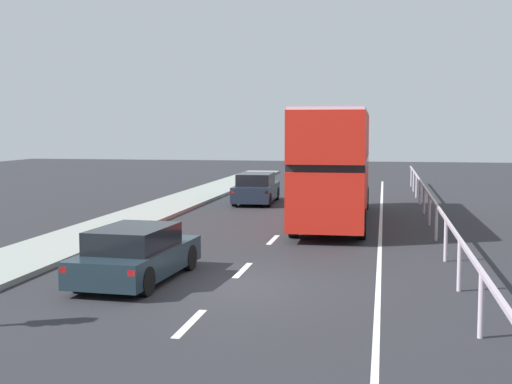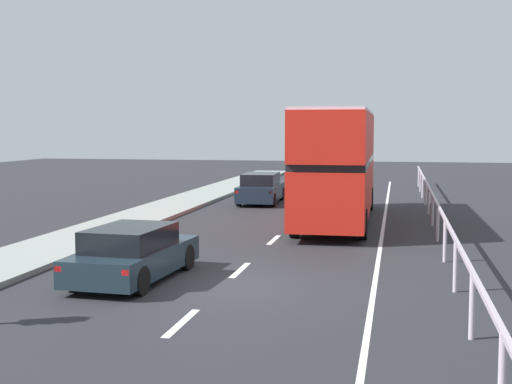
% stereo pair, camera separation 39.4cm
% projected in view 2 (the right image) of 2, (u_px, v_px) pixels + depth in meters
% --- Properties ---
extents(ground_plane, '(73.82, 120.00, 0.10)m').
position_uv_depth(ground_plane, '(225.00, 286.00, 16.06)').
color(ground_plane, '#25262A').
extents(lane_paint_markings, '(3.52, 46.00, 0.01)m').
position_uv_depth(lane_paint_markings, '(348.00, 231.00, 24.38)').
color(lane_paint_markings, silver).
rests_on(lane_paint_markings, ground).
extents(bridge_side_railing, '(0.10, 42.00, 1.18)m').
position_uv_depth(bridge_side_railing, '(435.00, 206.00, 23.73)').
color(bridge_side_railing, '#BAAAB7').
rests_on(bridge_side_railing, ground).
extents(double_decker_bus_red, '(2.60, 11.24, 4.23)m').
position_uv_depth(double_decker_bus_red, '(338.00, 163.00, 26.39)').
color(double_decker_bus_red, red).
rests_on(double_decker_bus_red, ground).
extents(hatchback_car_near, '(1.99, 4.31, 1.30)m').
position_uv_depth(hatchback_car_near, '(133.00, 254.00, 16.41)').
color(hatchback_car_near, '#1B2A33').
rests_on(hatchback_car_near, ground).
extents(sedan_car_ahead, '(1.93, 4.61, 1.44)m').
position_uv_depth(sedan_car_ahead, '(261.00, 189.00, 33.28)').
color(sedan_car_ahead, '#182433').
rests_on(sedan_car_ahead, ground).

